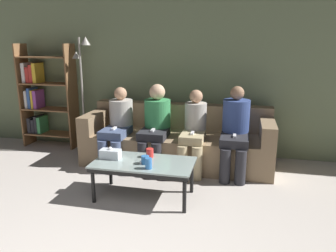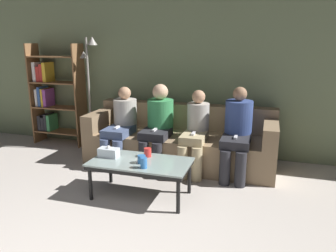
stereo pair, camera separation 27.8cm
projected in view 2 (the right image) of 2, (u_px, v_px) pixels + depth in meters
name	position (u px, v px, depth m)	size (l,w,h in m)	color
wall_back	(190.00, 66.00, 4.76)	(12.00, 0.06, 2.60)	#707F5B
couch	(181.00, 142.00, 4.54)	(2.54, 0.87, 0.78)	#897051
coffee_table	(141.00, 165.00, 3.51)	(1.07, 0.57, 0.41)	#8C9E99
cup_near_left	(142.00, 159.00, 3.43)	(0.08, 0.08, 0.09)	#3372BF
cup_near_right	(148.00, 152.00, 3.63)	(0.08, 0.08, 0.10)	red
cup_far_center	(144.00, 163.00, 3.30)	(0.07, 0.07, 0.11)	#3372BF
tissue_box	(109.00, 152.00, 3.62)	(0.22, 0.12, 0.13)	silver
game_remote	(140.00, 160.00, 3.50)	(0.04, 0.15, 0.02)	white
bookshelf	(52.00, 95.00, 5.32)	(0.86, 0.32, 1.62)	brown
standing_lamp	(90.00, 82.00, 4.89)	(0.31, 0.26, 1.72)	gray
seated_person_left_end	(122.00, 123.00, 4.49)	(0.32, 0.69, 1.05)	#47567A
seated_person_mid_left	(158.00, 123.00, 4.36)	(0.35, 0.65, 1.11)	#28282D
seated_person_mid_right	(196.00, 130.00, 4.19)	(0.31, 0.65, 1.05)	tan
seated_person_right_end	(237.00, 129.00, 4.05)	(0.34, 0.69, 1.11)	#28282D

